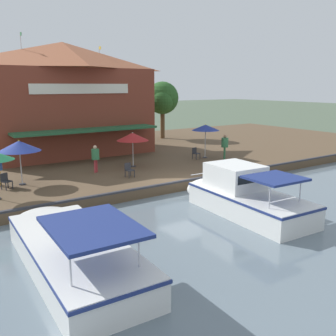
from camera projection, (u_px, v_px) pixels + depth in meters
name	position (u px, v px, depth m)	size (l,w,h in m)	color
ground_plane	(187.00, 192.00, 21.64)	(220.00, 220.00, 0.00)	#4C5B47
quay_deck	(106.00, 157.00, 30.48)	(22.00, 56.00, 0.60)	brown
quay_edge_fender	(186.00, 180.00, 21.58)	(0.20, 50.40, 0.10)	#2D2D33
waterfront_restaurant	(65.00, 98.00, 29.89)	(9.25, 12.93, 9.22)	brown
patio_umbrella_near_quay_edge	(206.00, 128.00, 28.15)	(2.08, 2.08, 2.58)	#B7B7B7
patio_umbrella_mid_patio_left	(19.00, 146.00, 20.40)	(2.29, 2.29, 2.51)	#B7B7B7
patio_umbrella_far_corner	(133.00, 137.00, 25.06)	(2.16, 2.16, 2.36)	#B7B7B7
cafe_chair_back_row_seat	(196.00, 153.00, 28.10)	(0.50, 0.50, 0.85)	#2D2D33
cafe_chair_far_corner_seat	(129.00, 169.00, 22.55)	(0.50, 0.50, 0.85)	#2D2D33
cafe_chair_beside_entrance	(6.00, 180.00, 19.90)	(0.58, 0.58, 0.85)	#2D2D33
person_mid_patio	(225.00, 143.00, 28.01)	(0.52, 0.52, 1.83)	#337547
person_at_quay_edge	(95.00, 155.00, 23.60)	(0.49, 0.49, 1.73)	#B23338
motorboat_distant_upstream	(239.00, 195.00, 18.01)	(7.42, 2.94, 2.22)	white
motorboat_far_downstream	(68.00, 245.00, 12.83)	(8.75, 3.00, 2.13)	white
swan	(137.00, 272.00, 11.87)	(0.58, 0.61, 0.69)	white
tree_upstream_bank	(162.00, 99.00, 38.26)	(3.49, 3.32, 5.83)	brown
tree_behind_restaurant	(50.00, 89.00, 35.23)	(4.56, 4.34, 7.36)	brown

